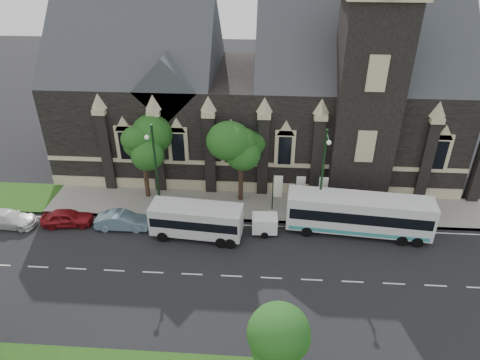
# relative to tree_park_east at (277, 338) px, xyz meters

# --- Properties ---
(ground) EXTENTS (160.00, 160.00, 0.00)m
(ground) POSITION_rel_tree_park_east_xyz_m (-6.18, 9.32, -4.62)
(ground) COLOR black
(ground) RESTS_ON ground
(sidewalk) EXTENTS (80.00, 5.00, 0.15)m
(sidewalk) POSITION_rel_tree_park_east_xyz_m (-6.18, 18.82, -4.54)
(sidewalk) COLOR gray
(sidewalk) RESTS_ON ground
(museum) EXTENTS (40.00, 17.70, 29.90)m
(museum) POSITION_rel_tree_park_east_xyz_m (-1.06, 28.10, 3.55)
(museum) COLOR black
(museum) RESTS_ON ground
(tree_park_east) EXTENTS (3.40, 3.40, 6.28)m
(tree_park_east) POSITION_rel_tree_park_east_xyz_m (0.00, 0.00, 0.00)
(tree_park_east) COLOR black
(tree_park_east) RESTS_ON ground
(tree_walk_right) EXTENTS (4.08, 4.08, 7.80)m
(tree_walk_right) POSITION_rel_tree_park_east_xyz_m (-2.96, 20.04, 1.20)
(tree_walk_right) COLOR black
(tree_walk_right) RESTS_ON ground
(tree_walk_left) EXTENTS (3.91, 3.91, 7.64)m
(tree_walk_left) POSITION_rel_tree_park_east_xyz_m (-11.97, 20.03, 1.12)
(tree_walk_left) COLOR black
(tree_walk_left) RESTS_ON ground
(street_lamp_near) EXTENTS (0.36, 1.88, 9.00)m
(street_lamp_near) POSITION_rel_tree_park_east_xyz_m (3.82, 16.42, 0.49)
(street_lamp_near) COLOR black
(street_lamp_near) RESTS_ON ground
(street_lamp_mid) EXTENTS (0.36, 1.88, 9.00)m
(street_lamp_mid) POSITION_rel_tree_park_east_xyz_m (-10.18, 16.42, 0.49)
(street_lamp_mid) COLOR black
(street_lamp_mid) RESTS_ON ground
(banner_flag_left) EXTENTS (0.90, 0.10, 4.00)m
(banner_flag_left) POSITION_rel_tree_park_east_xyz_m (0.11, 18.32, -2.24)
(banner_flag_left) COLOR black
(banner_flag_left) RESTS_ON ground
(banner_flag_center) EXTENTS (0.90, 0.10, 4.00)m
(banner_flag_center) POSITION_rel_tree_park_east_xyz_m (2.11, 18.32, -2.24)
(banner_flag_center) COLOR black
(banner_flag_center) RESTS_ON ground
(banner_flag_right) EXTENTS (0.90, 0.10, 4.00)m
(banner_flag_right) POSITION_rel_tree_park_east_xyz_m (4.11, 18.32, -2.24)
(banner_flag_right) COLOR black
(banner_flag_right) RESTS_ON ground
(tour_coach) EXTENTS (12.11, 3.65, 3.48)m
(tour_coach) POSITION_rel_tree_park_east_xyz_m (7.04, 15.49, -2.72)
(tour_coach) COLOR silver
(tour_coach) RESTS_ON ground
(shuttle_bus) EXTENTS (7.78, 3.23, 2.93)m
(shuttle_bus) POSITION_rel_tree_park_east_xyz_m (-6.47, 14.07, -2.93)
(shuttle_bus) COLOR silver
(shuttle_bus) RESTS_ON ground
(box_trailer) EXTENTS (3.10, 1.82, 1.64)m
(box_trailer) POSITION_rel_tree_park_east_xyz_m (-0.81, 14.92, -3.69)
(box_trailer) COLOR white
(box_trailer) RESTS_ON ground
(sedan) EXTENTS (4.62, 1.69, 1.51)m
(sedan) POSITION_rel_tree_park_east_xyz_m (-13.09, 14.73, -3.86)
(sedan) COLOR #80A4B8
(sedan) RESTS_ON ground
(car_far_red) EXTENTS (4.52, 2.23, 1.48)m
(car_far_red) POSITION_rel_tree_park_east_xyz_m (-18.06, 14.87, -3.88)
(car_far_red) COLOR maroon
(car_far_red) RESTS_ON ground
(car_far_white) EXTENTS (4.94, 2.16, 1.41)m
(car_far_white) POSITION_rel_tree_park_east_xyz_m (-23.17, 14.42, -3.91)
(car_far_white) COLOR white
(car_far_white) RESTS_ON ground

